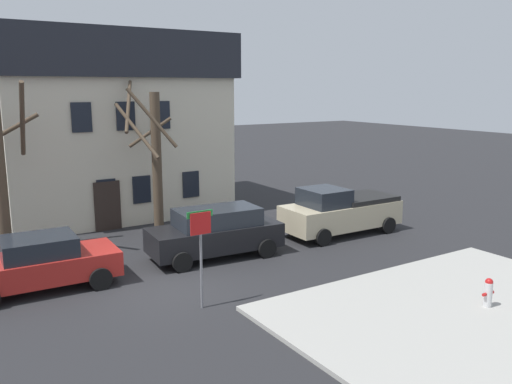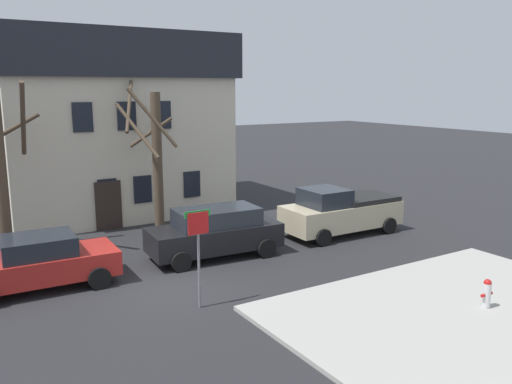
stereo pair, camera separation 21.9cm
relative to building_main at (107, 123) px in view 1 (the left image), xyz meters
name	(u,v)px [view 1 (the left image)]	position (x,y,z in m)	size (l,w,h in m)	color
ground_plane	(169,288)	(-1.74, -11.28, -4.30)	(120.00, 120.00, 0.00)	#262628
sidewalk_slab	(480,318)	(4.23, -17.74, -4.24)	(10.14, 7.92, 0.12)	#A8A59E
building_main	(107,123)	(0.00, 0.00, 0.00)	(10.50, 7.75, 8.42)	beige
tree_bare_mid	(154,156)	(0.33, -5.15, -1.07)	(2.56, 2.96, 6.27)	#4C3D2D
car_red_sedan	(40,263)	(-5.02, -9.29, -3.47)	(4.57, 2.23, 1.64)	#AD231E
car_black_wagon	(216,232)	(0.89, -9.36, -3.37)	(4.82, 2.34, 1.78)	black
pickup_truck_beige	(340,211)	(6.69, -9.38, -3.33)	(5.10, 2.27, 1.99)	#C6B793
fire_hydrant	(488,292)	(4.93, -17.45, -3.76)	(0.42, 0.22, 0.81)	silver
street_sign_pole	(201,241)	(-1.55, -13.13, -2.37)	(0.76, 0.07, 2.75)	slate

